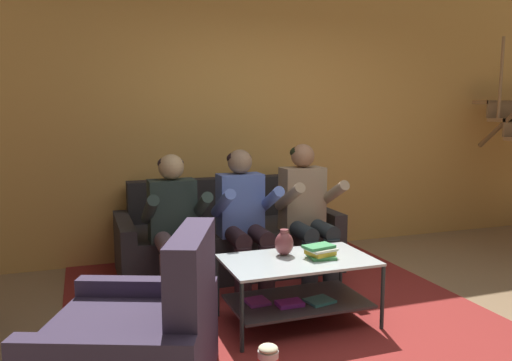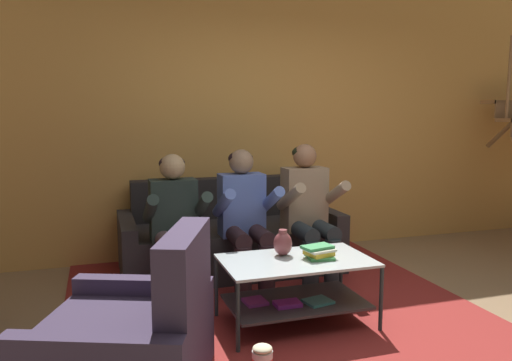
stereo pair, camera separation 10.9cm
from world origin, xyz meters
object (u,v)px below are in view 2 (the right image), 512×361
person_seated_left (176,220)px  popcorn_tub (262,361)px  vase (283,243)px  book_stack (319,252)px  person_seated_right (309,208)px  person_seated_middle (245,214)px  coffee_table (295,282)px  couch (229,240)px  armchair (132,344)px

person_seated_left → popcorn_tub: person_seated_left is taller
vase → book_stack: 0.26m
person_seated_right → popcorn_tub: 1.79m
person_seated_right → vase: person_seated_right is taller
person_seated_middle → coffee_table: size_ratio=1.13×
couch → person_seated_left: (-0.59, -0.56, 0.36)m
person_seated_left → person_seated_right: size_ratio=0.95×
couch → person_seated_right: person_seated_right is taller
vase → couch: bearing=93.4°
person_seated_left → vase: (0.66, -0.70, -0.07)m
person_seated_left → popcorn_tub: 1.55m
person_seated_middle → popcorn_tub: 1.56m
armchair → coffee_table: bearing=25.4°
couch → coffee_table: (0.12, -1.38, 0.03)m
popcorn_tub → armchair: bearing=176.1°
couch → vase: size_ratio=10.73×
couch → popcorn_tub: size_ratio=10.73×
armchair → person_seated_middle: bearing=53.0°
person_seated_left → person_seated_middle: (0.59, 0.00, 0.01)m
book_stack → person_seated_middle: bearing=109.1°
book_stack → armchair: 1.45m
coffee_table → armchair: (-1.16, -0.55, -0.04)m
book_stack → popcorn_tub: (-0.61, -0.58, -0.43)m
person_seated_middle → vase: bearing=-84.0°
book_stack → popcorn_tub: 0.95m
person_seated_middle → person_seated_right: person_seated_right is taller
person_seated_right → coffee_table: (-0.46, -0.83, -0.35)m
couch → person_seated_left: 0.88m
coffee_table → vase: 0.28m
couch → book_stack: 1.45m
person_seated_right → armchair: person_seated_right is taller
coffee_table → person_seated_left: bearing=130.9°
popcorn_tub → person_seated_right: bearing=57.5°
person_seated_middle → popcorn_tub: (-0.32, -1.42, -0.55)m
vase → popcorn_tub: (-0.40, -0.72, -0.47)m
coffee_table → book_stack: bearing=-6.6°
person_seated_right → vase: (-0.51, -0.70, -0.10)m
vase → person_seated_middle: bearing=96.0°
person_seated_right → coffee_table: bearing=-119.3°
book_stack → popcorn_tub: bearing=-136.6°
couch → person_seated_left: bearing=-136.5°
coffee_table → vase: (-0.05, 0.12, 0.25)m
coffee_table → vase: vase is taller
couch → person_seated_middle: person_seated_middle is taller
person_seated_middle → person_seated_left: bearing=-179.8°
book_stack → couch: bearing=101.8°
person_seated_left → popcorn_tub: (0.27, -1.42, -0.54)m
person_seated_left → popcorn_tub: size_ratio=6.15×
person_seated_middle → coffee_table: person_seated_middle is taller
person_seated_middle → book_stack: 0.90m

